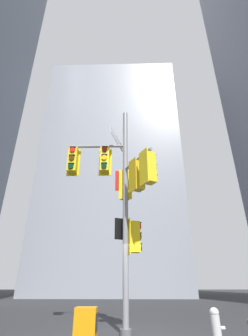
{
  "coord_description": "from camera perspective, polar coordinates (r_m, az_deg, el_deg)",
  "views": [
    {
      "loc": [
        0.14,
        -8.31,
        1.34
      ],
      "look_at": [
        -0.06,
        0.49,
        5.49
      ],
      "focal_mm": 26.21,
      "sensor_mm": 36.0,
      "label": 1
    }
  ],
  "objects": [
    {
      "name": "signal_pole_assembly",
      "position": [
        8.67,
        -0.89,
        -4.28
      ],
      "size": [
        3.28,
        2.57,
        7.79
      ],
      "color": "gray",
      "rests_on": "ground"
    },
    {
      "name": "fire_hydrant",
      "position": [
        7.59,
        20.61,
        -30.92
      ],
      "size": [
        0.33,
        0.23,
        0.79
      ],
      "color": "silver",
      "rests_on": "ground"
    },
    {
      "name": "newspaper_box",
      "position": [
        6.02,
        -9.01,
        -33.53
      ],
      "size": [
        0.45,
        0.36,
        0.89
      ],
      "color": "orange",
      "rests_on": "ground"
    },
    {
      "name": "ground",
      "position": [
        8.42,
        0.42,
        -34.42
      ],
      "size": [
        120.0,
        120.0,
        0.0
      ],
      "primitive_type": "plane",
      "color": "#2D2D30"
    },
    {
      "name": "building_mid_block",
      "position": [
        37.75,
        -2.37,
        -3.44
      ],
      "size": [
        17.62,
        17.62,
        30.74
      ],
      "primitive_type": "cube",
      "color": "#9399A3",
      "rests_on": "ground"
    }
  ]
}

